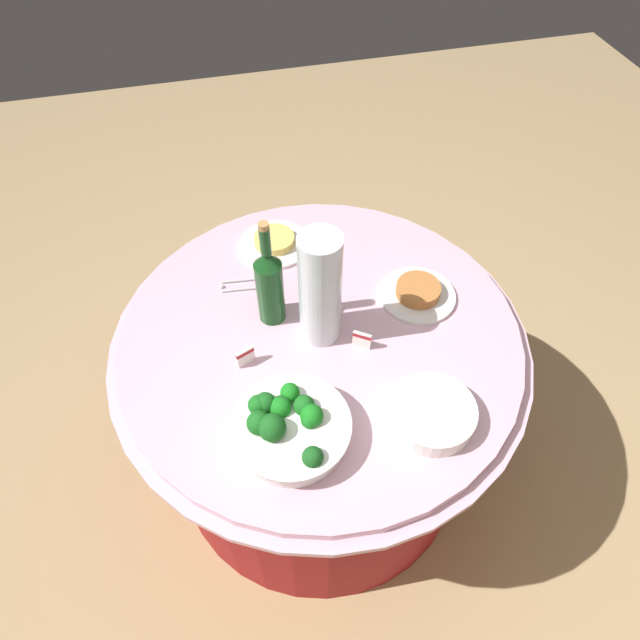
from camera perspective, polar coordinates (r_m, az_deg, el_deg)
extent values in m
plane|color=tan|center=(2.14, 0.00, -13.60)|extent=(6.00, 6.00, 0.00)
cylinder|color=maroon|center=(1.83, 0.00, -8.89)|extent=(1.01, 1.01, 0.69)
cylinder|color=#E0B2C6|center=(1.54, 0.00, -2.13)|extent=(1.16, 1.16, 0.02)
cylinder|color=#E0B2C6|center=(1.52, 0.00, -1.56)|extent=(1.10, 1.10, 0.03)
cylinder|color=white|center=(1.31, -2.93, -11.45)|extent=(0.26, 0.26, 0.05)
cylinder|color=white|center=(1.29, -2.99, -10.80)|extent=(0.28, 0.28, 0.01)
sphere|color=#19611E|center=(1.30, -5.71, -8.58)|extent=(0.05, 0.05, 0.05)
sphere|color=#19631E|center=(1.27, -6.35, -10.55)|extent=(0.06, 0.06, 0.06)
sphere|color=#19811E|center=(1.31, -3.14, -7.51)|extent=(0.05, 0.05, 0.05)
sphere|color=#197F1E|center=(1.27, -0.85, -9.89)|extent=(0.05, 0.05, 0.05)
sphere|color=#19571E|center=(1.23, -0.76, -14.02)|extent=(0.05, 0.05, 0.05)
sphere|color=#19681E|center=(1.29, -1.65, -8.87)|extent=(0.05, 0.05, 0.05)
sphere|color=#197F1E|center=(1.29, -4.13, -9.05)|extent=(0.05, 0.05, 0.05)
sphere|color=#19711E|center=(1.27, -1.09, -10.33)|extent=(0.04, 0.04, 0.04)
sphere|color=#195D1E|center=(1.26, -4.98, -11.06)|extent=(0.06, 0.06, 0.06)
sphere|color=#19611E|center=(1.30, -4.03, -8.83)|extent=(0.05, 0.05, 0.05)
sphere|color=#196A1E|center=(1.30, -6.45, -8.73)|extent=(0.05, 0.05, 0.05)
cylinder|color=white|center=(1.38, 11.40, -9.86)|extent=(0.21, 0.21, 0.01)
cylinder|color=white|center=(1.37, 11.47, -9.65)|extent=(0.21, 0.21, 0.01)
cylinder|color=white|center=(1.36, 11.53, -9.44)|extent=(0.21, 0.21, 0.01)
cylinder|color=white|center=(1.35, 11.60, -9.23)|extent=(0.21, 0.21, 0.01)
cylinder|color=white|center=(1.34, 11.67, -9.01)|extent=(0.21, 0.21, 0.01)
cylinder|color=#144419|center=(1.47, -5.18, 2.94)|extent=(0.07, 0.07, 0.20)
cone|color=#144419|center=(1.39, -5.53, 6.29)|extent=(0.07, 0.07, 0.04)
cylinder|color=#144419|center=(1.35, -5.72, 8.12)|extent=(0.03, 0.03, 0.08)
cylinder|color=#B2844C|center=(1.31, -5.88, 9.66)|extent=(0.03, 0.03, 0.02)
cylinder|color=silver|center=(1.38, 0.04, 3.17)|extent=(0.11, 0.11, 0.34)
sphere|color=#E5B26B|center=(1.47, -0.75, -0.41)|extent=(0.06, 0.06, 0.06)
sphere|color=#E5B26B|center=(1.47, 0.61, -0.71)|extent=(0.06, 0.06, 0.06)
sphere|color=#E5B26B|center=(1.49, 0.26, 0.35)|extent=(0.06, 0.06, 0.06)
sphere|color=#72C64C|center=(1.42, -0.52, 0.61)|extent=(0.06, 0.06, 0.06)
sphere|color=#72C64C|center=(1.43, 0.86, 0.96)|extent=(0.06, 0.06, 0.06)
sphere|color=#72C64C|center=(1.45, -0.22, 1.69)|extent=(0.06, 0.06, 0.06)
sphere|color=red|center=(1.38, -0.07, 1.87)|extent=(0.06, 0.06, 0.06)
sphere|color=red|center=(1.40, 0.83, 2.76)|extent=(0.06, 0.06, 0.06)
sphere|color=red|center=(1.40, -0.64, 2.90)|extent=(0.06, 0.06, 0.06)
sphere|color=#E5B26B|center=(1.34, 0.45, 3.44)|extent=(0.06, 0.06, 0.06)
sphere|color=#E5B26B|center=(1.37, 0.52, 4.56)|extent=(0.06, 0.06, 0.06)
sphere|color=#E5B26B|center=(1.36, -0.85, 4.05)|extent=(0.06, 0.06, 0.06)
cylinder|color=silver|center=(1.64, -7.37, 4.18)|extent=(0.16, 0.03, 0.01)
cylinder|color=silver|center=(1.62, -7.30, 3.26)|extent=(0.16, 0.03, 0.01)
sphere|color=silver|center=(1.64, -10.13, 3.43)|extent=(0.01, 0.01, 0.01)
cylinder|color=white|center=(1.74, -4.72, 7.83)|extent=(0.22, 0.22, 0.01)
cylinder|color=#EACC60|center=(1.73, -4.76, 8.29)|extent=(0.13, 0.13, 0.03)
cylinder|color=white|center=(1.61, 10.05, 2.56)|extent=(0.22, 0.22, 0.01)
cylinder|color=#B77038|center=(1.59, 10.15, 3.09)|extent=(0.13, 0.13, 0.03)
cube|color=white|center=(1.61, -0.60, 4.79)|extent=(0.05, 0.03, 0.05)
cube|color=maroon|center=(1.60, -0.60, 5.23)|extent=(0.05, 0.03, 0.01)
cube|color=white|center=(1.46, 4.36, -2.08)|extent=(0.05, 0.03, 0.05)
cube|color=maroon|center=(1.44, 4.40, -1.66)|extent=(0.05, 0.04, 0.01)
cube|color=white|center=(1.43, -7.73, -3.81)|extent=(0.05, 0.03, 0.05)
cube|color=maroon|center=(1.42, -7.80, -3.40)|extent=(0.05, 0.03, 0.01)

